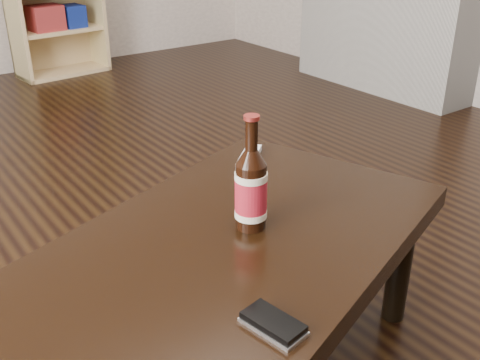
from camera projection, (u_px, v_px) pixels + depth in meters
floor at (141, 330)px, 1.56m from camera, size 5.00×6.00×0.01m
coffee_table at (227, 262)px, 1.24m from camera, size 1.23×0.95×0.40m
beer_bottle at (251, 190)px, 1.23m from camera, size 0.08×0.08×0.26m
phone at (273, 324)px, 0.96m from camera, size 0.08×0.12×0.02m
remote at (249, 157)px, 1.61m from camera, size 0.15×0.13×0.02m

